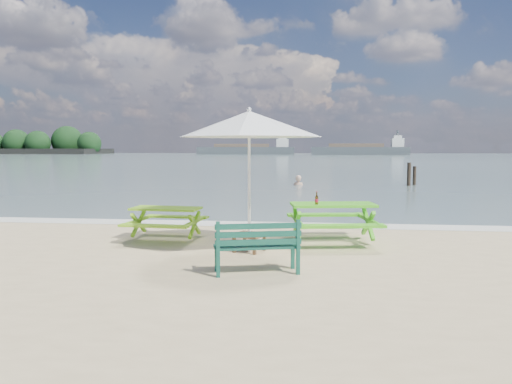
# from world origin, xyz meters

# --- Properties ---
(sea) EXTENTS (300.00, 300.00, 0.00)m
(sea) POSITION_xyz_m (0.00, 85.00, 0.00)
(sea) COLOR slate
(sea) RESTS_ON ground
(foam_strip) EXTENTS (22.00, 0.90, 0.01)m
(foam_strip) POSITION_xyz_m (0.00, 4.60, 0.01)
(foam_strip) COLOR silver
(foam_strip) RESTS_ON ground
(picnic_table_left) EXTENTS (1.59, 1.75, 0.71)m
(picnic_table_left) POSITION_xyz_m (-2.04, 2.27, 0.34)
(picnic_table_left) COLOR #7AB81C
(picnic_table_left) RESTS_ON ground
(picnic_table_right) EXTENTS (2.04, 2.20, 0.84)m
(picnic_table_right) POSITION_xyz_m (1.57, 2.35, 0.40)
(picnic_table_right) COLOR #41A919
(picnic_table_right) RESTS_ON ground
(park_bench) EXTENTS (1.43, 0.79, 0.84)m
(park_bench) POSITION_xyz_m (0.27, -0.40, 0.26)
(park_bench) COLOR #0F3F32
(park_bench) RESTS_ON ground
(side_table) EXTENTS (0.70, 0.70, 0.35)m
(side_table) POSITION_xyz_m (-0.07, 1.22, 0.19)
(side_table) COLOR brown
(side_table) RESTS_ON ground
(patio_umbrella) EXTENTS (3.48, 3.48, 2.70)m
(patio_umbrella) POSITION_xyz_m (-0.07, 1.22, 2.45)
(patio_umbrella) COLOR silver
(patio_umbrella) RESTS_ON ground
(beer_bottle) EXTENTS (0.07, 0.07, 0.27)m
(beer_bottle) POSITION_xyz_m (1.22, 2.10, 0.93)
(beer_bottle) COLOR brown
(beer_bottle) RESTS_ON picnic_table_right
(swimmer) EXTENTS (0.80, 0.68, 1.88)m
(swimmer) POSITION_xyz_m (0.32, 18.47, -0.41)
(swimmer) COLOR tan
(swimmer) RESTS_ON ground
(mooring_pilings) EXTENTS (0.59, 0.79, 1.42)m
(mooring_pilings) POSITION_xyz_m (6.26, 18.92, 0.47)
(mooring_pilings) COLOR black
(mooring_pilings) RESTS_ON ground
(cargo_ships) EXTENTS (168.08, 28.23, 4.40)m
(cargo_ships) POSITION_xyz_m (40.30, 119.48, 1.18)
(cargo_ships) COLOR #3A4145
(cargo_ships) RESTS_ON ground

